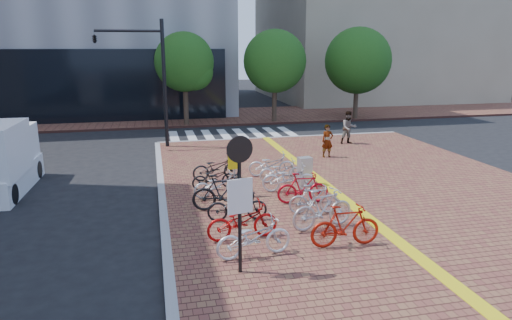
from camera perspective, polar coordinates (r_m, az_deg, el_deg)
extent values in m
plane|color=black|center=(14.23, 5.11, -7.32)|extent=(120.00, 120.00, 0.00)
cube|color=brown|center=(11.61, 28.01, -13.74)|extent=(14.00, 34.00, 0.15)
cube|color=yellow|center=(10.98, 23.96, -14.41)|extent=(0.40, 34.00, 0.01)
cube|color=gray|center=(26.11, 3.31, 2.76)|extent=(14.00, 0.25, 0.15)
cube|color=brown|center=(34.22, -5.76, 5.39)|extent=(70.00, 8.00, 0.15)
cube|color=gray|center=(49.94, 14.23, 18.01)|extent=(20.00, 18.00, 18.00)
cube|color=silver|center=(27.11, -10.18, 2.83)|extent=(0.50, 4.00, 0.01)
cube|color=silver|center=(27.17, -8.08, 2.93)|extent=(0.50, 4.00, 0.01)
cube|color=silver|center=(27.27, -5.98, 3.04)|extent=(0.50, 4.00, 0.01)
cube|color=silver|center=(27.40, -3.90, 3.13)|extent=(0.50, 4.00, 0.01)
cube|color=silver|center=(27.57, -1.85, 3.23)|extent=(0.50, 4.00, 0.01)
cube|color=silver|center=(27.78, 0.18, 3.31)|extent=(0.50, 4.00, 0.01)
cube|color=silver|center=(28.01, 2.18, 3.40)|extent=(0.50, 4.00, 0.01)
cube|color=silver|center=(28.29, 4.14, 3.47)|extent=(0.50, 4.00, 0.01)
cylinder|color=#38281E|center=(30.39, -8.75, 6.84)|extent=(0.32, 0.32, 2.60)
sphere|color=#194714|center=(30.18, -8.95, 12.02)|extent=(3.80, 3.80, 3.80)
sphere|color=#194714|center=(29.96, -7.70, 10.90)|extent=(2.40, 2.40, 2.40)
cylinder|color=#38281E|center=(31.40, 2.31, 7.21)|extent=(0.32, 0.32, 2.60)
sphere|color=#194714|center=(31.19, 2.36, 12.23)|extent=(4.20, 4.20, 4.20)
sphere|color=#194714|center=(31.09, 3.59, 11.11)|extent=(2.40, 2.40, 2.40)
cylinder|color=#38281E|center=(33.46, 12.36, 7.32)|extent=(0.32, 0.32, 2.60)
sphere|color=#194714|center=(33.27, 12.61, 12.03)|extent=(4.60, 4.60, 4.60)
sphere|color=#194714|center=(33.28, 13.73, 10.93)|extent=(2.40, 2.40, 2.40)
imported|color=white|center=(11.25, -0.27, -9.63)|extent=(1.98, 0.90, 1.00)
imported|color=#B00C0C|center=(12.23, -1.72, -7.62)|extent=(1.98, 0.83, 1.01)
imported|color=black|center=(13.49, -2.36, -5.70)|extent=(1.81, 0.74, 0.93)
imported|color=black|center=(14.31, -4.14, -4.06)|extent=(1.99, 0.78, 1.16)
imported|color=silver|center=(15.57, -4.77, -3.12)|extent=(1.70, 0.69, 0.88)
imported|color=black|center=(16.48, -5.22, -2.19)|extent=(1.68, 0.70, 0.86)
imported|color=black|center=(17.60, -5.00, -0.94)|extent=(1.91, 0.84, 0.97)
imported|color=#A71A0B|center=(11.99, 11.11, -8.07)|extent=(1.87, 0.57, 1.12)
imported|color=#B6B6BB|center=(13.00, 8.34, -6.06)|extent=(2.01, 0.93, 1.17)
imported|color=#AEAEB3|center=(14.12, 7.23, -4.89)|extent=(1.60, 0.64, 0.93)
imported|color=red|center=(15.02, 5.90, -3.49)|extent=(1.75, 0.63, 1.03)
imported|color=silver|center=(16.16, 4.14, -2.24)|extent=(1.98, 0.93, 1.00)
imported|color=silver|center=(17.25, 3.18, -1.37)|extent=(1.71, 0.68, 0.88)
imported|color=silver|center=(18.04, 1.95, -0.56)|extent=(1.88, 0.88, 0.95)
imported|color=gray|center=(21.36, 8.92, 2.37)|extent=(0.57, 0.38, 1.53)
imported|color=#535669|center=(24.53, 11.51, 3.99)|extent=(0.86, 0.68, 1.73)
cube|color=#B5B4B9|center=(16.95, 6.10, -1.41)|extent=(0.53, 0.42, 1.06)
cylinder|color=#B7B7BC|center=(15.61, -2.69, -1.57)|extent=(0.07, 0.07, 1.65)
cube|color=yellow|center=(15.44, -2.69, 0.19)|extent=(0.46, 0.09, 0.73)
cylinder|color=black|center=(10.11, -2.05, -5.86)|extent=(0.10, 0.10, 3.15)
cylinder|color=black|center=(9.68, -2.05, 1.35)|extent=(0.59, 0.16, 0.59)
cube|color=silver|center=(9.97, -2.00, -4.56)|extent=(0.58, 0.15, 0.79)
cylinder|color=black|center=(23.57, -11.36, 9.23)|extent=(0.19, 0.19, 6.32)
cylinder|color=black|center=(23.52, -15.66, 15.29)|extent=(3.16, 0.13, 0.13)
imported|color=black|center=(23.63, -19.55, 14.23)|extent=(0.28, 1.31, 0.53)
cube|color=white|center=(19.05, -29.34, -2.14)|extent=(2.03, 4.57, 0.90)
cube|color=white|center=(20.03, -28.61, 1.91)|extent=(1.96, 1.96, 1.30)
cylinder|color=black|center=(20.32, -25.68, -1.10)|extent=(0.24, 0.71, 0.70)
cylinder|color=black|center=(17.35, -28.20, -3.81)|extent=(0.24, 0.71, 0.70)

